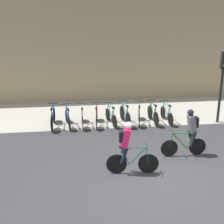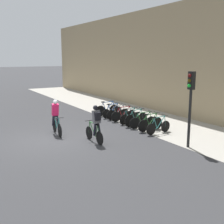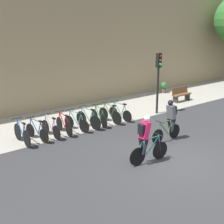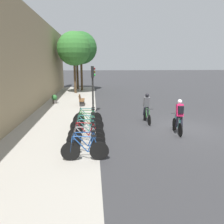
{
  "view_description": "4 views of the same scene",
  "coord_description": "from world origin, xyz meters",
  "px_view_note": "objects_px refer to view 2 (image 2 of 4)",
  "views": [
    {
      "loc": [
        -2.43,
        -8.37,
        5.1
      ],
      "look_at": [
        -1.06,
        2.97,
        1.29
      ],
      "focal_mm": 50.0,
      "sensor_mm": 36.0,
      "label": 1
    },
    {
      "loc": [
        12.53,
        -4.18,
        3.9
      ],
      "look_at": [
        1.45,
        2.44,
        1.34
      ],
      "focal_mm": 45.0,
      "sensor_mm": 36.0,
      "label": 2
    },
    {
      "loc": [
        -8.1,
        -6.7,
        4.76
      ],
      "look_at": [
        0.03,
        3.51,
        1.07
      ],
      "focal_mm": 50.0,
      "sensor_mm": 36.0,
      "label": 3
    },
    {
      "loc": [
        -10.97,
        4.69,
        3.49
      ],
      "look_at": [
        1.28,
        3.63,
        0.73
      ],
      "focal_mm": 35.0,
      "sensor_mm": 36.0,
      "label": 4
    }
  ],
  "objects_px": {
    "parked_bike_0": "(107,109)",
    "traffic_light_pole": "(191,95)",
    "parked_bike_2": "(118,113)",
    "parked_bike_8": "(158,126)",
    "parked_bike_7": "(150,123)",
    "parked_bike_4": "(129,117)",
    "parked_bike_6": "(143,121)",
    "parked_bike_5": "(136,119)",
    "parked_bike_1": "(112,112)",
    "parked_bike_3": "(123,115)",
    "cyclist_pink": "(56,116)",
    "cyclist_grey": "(96,123)"
  },
  "relations": [
    {
      "from": "cyclist_grey",
      "to": "parked_bike_3",
      "type": "xyz_separation_m",
      "value": [
        -3.06,
        3.5,
        -0.56
      ]
    },
    {
      "from": "parked_bike_4",
      "to": "traffic_light_pole",
      "type": "xyz_separation_m",
      "value": [
        5.0,
        -0.33,
        1.91
      ]
    },
    {
      "from": "parked_bike_8",
      "to": "parked_bike_7",
      "type": "bearing_deg",
      "value": 179.89
    },
    {
      "from": "cyclist_grey",
      "to": "parked_bike_6",
      "type": "distance_m",
      "value": 3.71
    },
    {
      "from": "parked_bike_1",
      "to": "traffic_light_pole",
      "type": "xyz_separation_m",
      "value": [
        6.97,
        -0.33,
        1.91
      ]
    },
    {
      "from": "parked_bike_1",
      "to": "parked_bike_6",
      "type": "xyz_separation_m",
      "value": [
        3.28,
        0.0,
        0.01
      ]
    },
    {
      "from": "parked_bike_7",
      "to": "traffic_light_pole",
      "type": "relative_size",
      "value": 0.51
    },
    {
      "from": "parked_bike_1",
      "to": "parked_bike_3",
      "type": "height_order",
      "value": "parked_bike_3"
    },
    {
      "from": "parked_bike_0",
      "to": "parked_bike_7",
      "type": "distance_m",
      "value": 4.6
    },
    {
      "from": "parked_bike_2",
      "to": "parked_bike_7",
      "type": "relative_size",
      "value": 0.98
    },
    {
      "from": "parked_bike_2",
      "to": "parked_bike_1",
      "type": "bearing_deg",
      "value": -179.96
    },
    {
      "from": "cyclist_grey",
      "to": "parked_bike_7",
      "type": "relative_size",
      "value": 1.05
    },
    {
      "from": "parked_bike_5",
      "to": "parked_bike_6",
      "type": "relative_size",
      "value": 1.05
    },
    {
      "from": "cyclist_pink",
      "to": "parked_bike_1",
      "type": "distance_m",
      "value": 4.97
    },
    {
      "from": "parked_bike_7",
      "to": "parked_bike_8",
      "type": "xyz_separation_m",
      "value": [
        0.66,
        -0.0,
        -0.02
      ]
    },
    {
      "from": "parked_bike_4",
      "to": "parked_bike_8",
      "type": "relative_size",
      "value": 0.98
    },
    {
      "from": "parked_bike_2",
      "to": "parked_bike_6",
      "type": "relative_size",
      "value": 1.01
    },
    {
      "from": "parked_bike_3",
      "to": "parked_bike_6",
      "type": "bearing_deg",
      "value": 0.01
    },
    {
      "from": "parked_bike_2",
      "to": "parked_bike_4",
      "type": "height_order",
      "value": "parked_bike_2"
    },
    {
      "from": "parked_bike_1",
      "to": "parked_bike_5",
      "type": "distance_m",
      "value": 2.63
    },
    {
      "from": "parked_bike_1",
      "to": "parked_bike_4",
      "type": "relative_size",
      "value": 1.02
    },
    {
      "from": "parked_bike_1",
      "to": "parked_bike_4",
      "type": "bearing_deg",
      "value": 0.01
    },
    {
      "from": "parked_bike_5",
      "to": "parked_bike_6",
      "type": "xyz_separation_m",
      "value": [
        0.66,
        -0.0,
        -0.03
      ]
    },
    {
      "from": "parked_bike_2",
      "to": "parked_bike_8",
      "type": "distance_m",
      "value": 3.94
    },
    {
      "from": "parked_bike_5",
      "to": "parked_bike_7",
      "type": "height_order",
      "value": "parked_bike_5"
    },
    {
      "from": "parked_bike_4",
      "to": "parked_bike_5",
      "type": "xyz_separation_m",
      "value": [
        0.66,
        0.0,
        0.03
      ]
    },
    {
      "from": "parked_bike_0",
      "to": "parked_bike_5",
      "type": "relative_size",
      "value": 1.03
    },
    {
      "from": "cyclist_grey",
      "to": "parked_bike_2",
      "type": "xyz_separation_m",
      "value": [
        -3.72,
        3.5,
        -0.56
      ]
    },
    {
      "from": "parked_bike_3",
      "to": "parked_bike_7",
      "type": "distance_m",
      "value": 2.63
    },
    {
      "from": "parked_bike_4",
      "to": "parked_bike_6",
      "type": "distance_m",
      "value": 1.31
    },
    {
      "from": "parked_bike_2",
      "to": "parked_bike_8",
      "type": "relative_size",
      "value": 1.01
    },
    {
      "from": "parked_bike_1",
      "to": "parked_bike_6",
      "type": "bearing_deg",
      "value": 0.01
    },
    {
      "from": "parked_bike_8",
      "to": "parked_bike_0",
      "type": "bearing_deg",
      "value": 179.98
    },
    {
      "from": "parked_bike_4",
      "to": "parked_bike_7",
      "type": "height_order",
      "value": "parked_bike_7"
    },
    {
      "from": "parked_bike_1",
      "to": "parked_bike_3",
      "type": "xyz_separation_m",
      "value": [
        1.31,
        0.0,
        0.01
      ]
    },
    {
      "from": "parked_bike_8",
      "to": "cyclist_grey",
      "type": "bearing_deg",
      "value": -93.65
    },
    {
      "from": "parked_bike_3",
      "to": "parked_bike_5",
      "type": "distance_m",
      "value": 1.32
    },
    {
      "from": "parked_bike_0",
      "to": "parked_bike_6",
      "type": "bearing_deg",
      "value": -0.01
    },
    {
      "from": "parked_bike_1",
      "to": "parked_bike_6",
      "type": "distance_m",
      "value": 3.28
    },
    {
      "from": "cyclist_grey",
      "to": "parked_bike_6",
      "type": "bearing_deg",
      "value": 107.35
    },
    {
      "from": "parked_bike_0",
      "to": "parked_bike_4",
      "type": "height_order",
      "value": "parked_bike_0"
    },
    {
      "from": "parked_bike_2",
      "to": "parked_bike_7",
      "type": "xyz_separation_m",
      "value": [
        3.29,
        0.0,
        0.01
      ]
    },
    {
      "from": "parked_bike_0",
      "to": "parked_bike_3",
      "type": "distance_m",
      "value": 1.97
    },
    {
      "from": "parked_bike_1",
      "to": "parked_bike_5",
      "type": "height_order",
      "value": "parked_bike_5"
    },
    {
      "from": "parked_bike_7",
      "to": "parked_bike_0",
      "type": "bearing_deg",
      "value": 180.0
    },
    {
      "from": "parked_bike_3",
      "to": "parked_bike_5",
      "type": "bearing_deg",
      "value": 0.06
    },
    {
      "from": "parked_bike_2",
      "to": "parked_bike_5",
      "type": "relative_size",
      "value": 0.96
    },
    {
      "from": "parked_bike_6",
      "to": "parked_bike_1",
      "type": "bearing_deg",
      "value": -179.99
    },
    {
      "from": "parked_bike_0",
      "to": "traffic_light_pole",
      "type": "bearing_deg",
      "value": -2.47
    },
    {
      "from": "parked_bike_6",
      "to": "parked_bike_5",
      "type": "bearing_deg",
      "value": 179.9
    }
  ]
}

